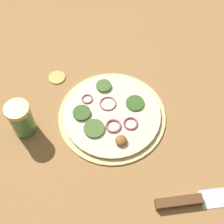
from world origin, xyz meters
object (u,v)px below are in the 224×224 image
spice_jar (21,119)px  loose_cap (57,77)px  pizza (112,115)px  knife (210,198)px

spice_jar → loose_cap: bearing=-131.4°
spice_jar → loose_cap: (-0.11, -0.13, -0.04)m
pizza → loose_cap: pizza is taller
loose_cap → knife: bearing=116.7°
pizza → loose_cap: 0.19m
knife → spice_jar: spice_jar is taller
pizza → loose_cap: (0.09, -0.16, -0.00)m
spice_jar → knife: bearing=137.2°
knife → loose_cap: 0.48m
pizza → knife: bearing=114.7°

